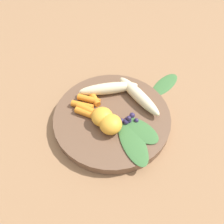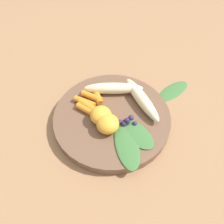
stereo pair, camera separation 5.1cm
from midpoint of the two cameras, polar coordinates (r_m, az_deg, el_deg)
The scene contains 15 objects.
ground_plane at distance 0.54m, azimuth 2.71°, elevation -2.48°, with size 2.40×2.40×0.00m, color #99704C.
bowl at distance 0.53m, azimuth 2.76°, elevation -1.69°, with size 0.28×0.28×0.03m, color brown.
banana_peeled_left at distance 0.55m, azimuth 3.01°, elevation 6.02°, with size 0.15×0.03×0.03m, color beige.
banana_peeled_right at distance 0.54m, azimuth 10.42°, elevation 3.22°, with size 0.15×0.03×0.03m, color beige.
orange_segment_near at distance 0.48m, azimuth 1.92°, elevation -3.29°, with size 0.05×0.05×0.04m, color #F4A833.
orange_segment_far at distance 0.49m, azimuth 0.02°, elevation -1.06°, with size 0.05×0.05×0.04m, color #F4A833.
carrot_front at distance 0.54m, azimuth -1.21°, elevation 4.12°, with size 0.02×0.02×0.05m, color orange.
carrot_mid_left at distance 0.54m, azimuth -2.58°, elevation 3.86°, with size 0.02×0.02×0.06m, color orange.
carrot_mid_right at distance 0.53m, azimuth -4.44°, elevation 2.50°, with size 0.02×0.02×0.05m, color orange.
carrot_rear at distance 0.52m, azimuth -3.81°, elevation 1.50°, with size 0.02×0.02×0.05m, color orange.
carrot_small at distance 0.52m, azimuth -3.88°, elevation 0.37°, with size 0.02×0.02×0.05m, color orange.
blueberry_pile at distance 0.49m, azimuth 6.37°, elevation -2.85°, with size 0.04×0.04×0.02m.
kale_leaf_left at distance 0.47m, azimuth 7.03°, elevation -8.61°, with size 0.12×0.05×0.01m, color #3D7038.
kale_leaf_right at distance 0.49m, azimuth 9.43°, elevation -5.82°, with size 0.09×0.05×0.01m, color #3D7038.
kale_leaf_stray at distance 0.63m, azimuth 17.92°, elevation 5.22°, with size 0.11×0.04×0.01m, color #3D7038.
Camera 2 is at (0.24, 0.20, 0.44)m, focal length 35.10 mm.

